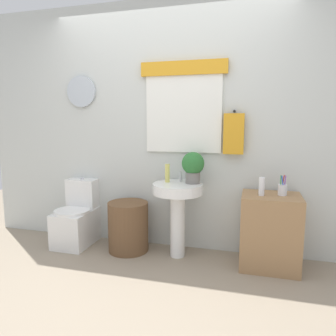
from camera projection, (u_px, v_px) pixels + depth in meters
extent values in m
plane|color=gray|center=(131.00, 298.00, 2.42)|extent=(8.00, 8.00, 0.00)
cube|color=silver|center=(169.00, 127.00, 3.33)|extent=(4.40, 0.10, 2.60)
cube|color=white|center=(183.00, 114.00, 3.20)|extent=(0.79, 0.03, 0.79)
cube|color=gold|center=(183.00, 68.00, 3.12)|extent=(0.89, 0.04, 0.14)
cylinder|color=silver|center=(81.00, 91.00, 3.46)|extent=(0.34, 0.03, 0.34)
cylinder|color=black|center=(234.00, 111.00, 3.05)|extent=(0.02, 0.06, 0.02)
cube|color=gold|center=(234.00, 134.00, 3.06)|extent=(0.20, 0.05, 0.40)
cube|color=white|center=(76.00, 228.00, 3.47)|extent=(0.36, 0.50, 0.38)
cylinder|color=white|center=(72.00, 211.00, 3.38)|extent=(0.38, 0.38, 0.03)
cube|color=white|center=(83.00, 193.00, 3.58)|extent=(0.34, 0.18, 0.33)
cylinder|color=silver|center=(82.00, 178.00, 3.55)|extent=(0.04, 0.04, 0.02)
cylinder|color=brown|center=(128.00, 227.00, 3.29)|extent=(0.42, 0.42, 0.52)
cylinder|color=white|center=(178.00, 225.00, 3.14)|extent=(0.15, 0.15, 0.65)
cylinder|color=white|center=(178.00, 189.00, 3.09)|extent=(0.50, 0.50, 0.10)
cylinder|color=silver|center=(180.00, 177.00, 3.19)|extent=(0.03, 0.03, 0.10)
cube|color=#9E754C|center=(270.00, 231.00, 2.91)|extent=(0.53, 0.44, 0.69)
cylinder|color=#DBD166|center=(167.00, 173.00, 3.14)|extent=(0.05, 0.05, 0.19)
cylinder|color=slate|center=(193.00, 178.00, 3.09)|extent=(0.14, 0.14, 0.11)
sphere|color=#2D7033|center=(193.00, 163.00, 3.07)|extent=(0.23, 0.23, 0.23)
cylinder|color=white|center=(262.00, 186.00, 2.83)|extent=(0.05, 0.05, 0.17)
cylinder|color=silver|center=(282.00, 190.00, 2.84)|extent=(0.08, 0.08, 0.10)
cylinder|color=purple|center=(285.00, 185.00, 2.84)|extent=(0.02, 0.04, 0.18)
cylinder|color=red|center=(283.00, 185.00, 2.85)|extent=(0.03, 0.01, 0.18)
cylinder|color=green|center=(281.00, 185.00, 2.84)|extent=(0.01, 0.02, 0.18)
cylinder|color=blue|center=(283.00, 185.00, 2.82)|extent=(0.04, 0.01, 0.18)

